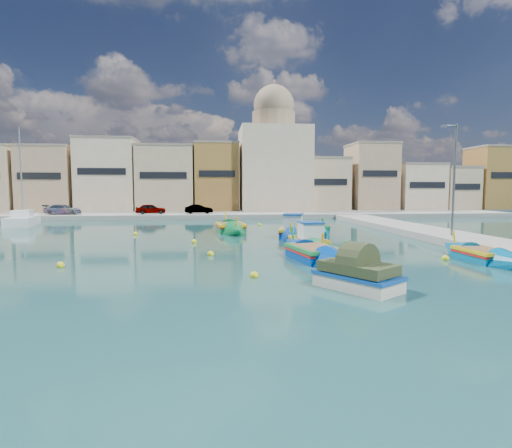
# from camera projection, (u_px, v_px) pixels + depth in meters

# --- Properties ---
(ground) EXTENTS (160.00, 160.00, 0.00)m
(ground) POSITION_uv_depth(u_px,v_px,m) (188.00, 263.00, 19.73)
(ground) COLOR #164241
(ground) RESTS_ON ground
(north_quay) EXTENTS (80.00, 8.00, 0.60)m
(north_quay) POSITION_uv_depth(u_px,v_px,m) (205.00, 215.00, 51.43)
(north_quay) COLOR gray
(north_quay) RESTS_ON ground
(north_townhouses) EXTENTS (83.20, 7.87, 10.19)m
(north_townhouses) POSITION_uv_depth(u_px,v_px,m) (252.00, 180.00, 58.97)
(north_townhouses) COLOR tan
(north_townhouses) RESTS_ON ground
(church_block) EXTENTS (10.00, 10.00, 19.10)m
(church_block) POSITION_uv_depth(u_px,v_px,m) (274.00, 157.00, 59.63)
(church_block) COLOR beige
(church_block) RESTS_ON ground
(quay_street_lamp) EXTENTS (1.18, 0.16, 8.00)m
(quay_street_lamp) POSITION_uv_depth(u_px,v_px,m) (453.00, 179.00, 27.01)
(quay_street_lamp) COLOR #595B60
(quay_street_lamp) RESTS_ON ground
(parked_cars) EXTENTS (20.24, 2.06, 1.24)m
(parked_cars) POSITION_uv_depth(u_px,v_px,m) (125.00, 209.00, 48.90)
(parked_cars) COLOR #4C1919
(parked_cars) RESTS_ON north_quay
(luzzu_turquoise_cabin) EXTENTS (2.04, 8.21, 2.62)m
(luzzu_turquoise_cabin) POSITION_uv_depth(u_px,v_px,m) (308.00, 243.00, 24.79)
(luzzu_turquoise_cabin) COLOR #0B753A
(luzzu_turquoise_cabin) RESTS_ON ground
(luzzu_blue_cabin) EXTENTS (3.92, 8.10, 2.79)m
(luzzu_blue_cabin) POSITION_uv_depth(u_px,v_px,m) (294.00, 233.00, 30.46)
(luzzu_blue_cabin) COLOR #0034A5
(luzzu_blue_cabin) RESTS_ON ground
(luzzu_cyan_mid) EXTENTS (2.28, 9.05, 2.67)m
(luzzu_cyan_mid) POSITION_uv_depth(u_px,v_px,m) (311.00, 230.00, 33.21)
(luzzu_cyan_mid) COLOR #007E9D
(luzzu_cyan_mid) RESTS_ON ground
(luzzu_green) EXTENTS (3.09, 8.55, 2.63)m
(luzzu_green) POSITION_uv_depth(u_px,v_px,m) (231.00, 229.00, 34.22)
(luzzu_green) COLOR #0A7237
(luzzu_green) RESTS_ON ground
(luzzu_blue_south) EXTENTS (3.57, 8.95, 2.52)m
(luzzu_blue_south) POSITION_uv_depth(u_px,v_px,m) (315.00, 255.00, 20.71)
(luzzu_blue_south) COLOR #003AA3
(luzzu_blue_south) RESTS_ON ground
(luzzu_cyan_south) EXTENTS (1.91, 7.10, 2.20)m
(luzzu_cyan_south) POSITION_uv_depth(u_px,v_px,m) (484.00, 257.00, 20.33)
(luzzu_cyan_south) COLOR #00659C
(luzzu_cyan_south) RESTS_ON ground
(tender_near) EXTENTS (3.11, 3.46, 1.51)m
(tender_near) POSITION_uv_depth(u_px,v_px,m) (358.00, 276.00, 14.65)
(tender_near) COLOR beige
(tender_near) RESTS_ON ground
(yacht_north) EXTENTS (3.79, 8.18, 10.53)m
(yacht_north) POSITION_uv_depth(u_px,v_px,m) (27.00, 220.00, 41.38)
(yacht_north) COLOR white
(yacht_north) RESTS_ON ground
(mooring_buoys) EXTENTS (19.48, 23.88, 0.36)m
(mooring_buoys) POSITION_uv_depth(u_px,v_px,m) (221.00, 246.00, 25.34)
(mooring_buoys) COLOR yellow
(mooring_buoys) RESTS_ON ground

